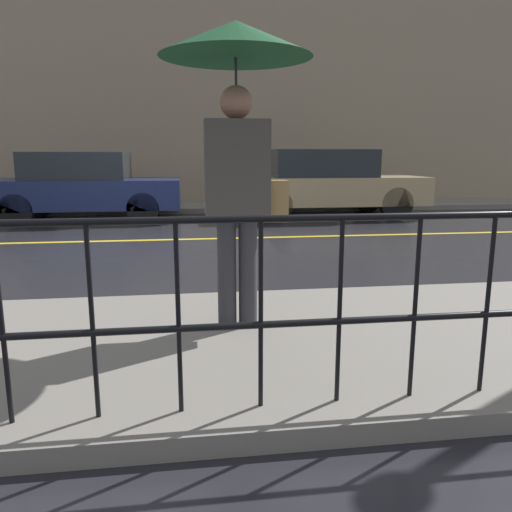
% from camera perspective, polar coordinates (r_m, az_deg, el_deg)
% --- Properties ---
extents(ground_plane, '(80.00, 80.00, 0.00)m').
position_cam_1_polar(ground_plane, '(8.40, -12.32, 1.76)').
color(ground_plane, black).
extents(sidewalk_near, '(28.00, 2.42, 0.12)m').
position_cam_1_polar(sidewalk_near, '(3.59, -18.18, -10.59)').
color(sidewalk_near, slate).
rests_on(sidewalk_near, ground_plane).
extents(sidewalk_far, '(28.00, 1.82, 0.12)m').
position_cam_1_polar(sidewalk_far, '(13.03, -10.85, 5.43)').
color(sidewalk_far, slate).
rests_on(sidewalk_far, ground_plane).
extents(lane_marking, '(25.20, 0.12, 0.01)m').
position_cam_1_polar(lane_marking, '(8.40, -12.33, 1.79)').
color(lane_marking, gold).
rests_on(lane_marking, ground_plane).
extents(building_storefront, '(28.00, 0.30, 5.87)m').
position_cam_1_polar(building_storefront, '(14.11, -11.10, 17.56)').
color(building_storefront, gray).
rests_on(building_storefront, ground_plane).
extents(railing_foreground, '(12.00, 0.04, 0.97)m').
position_cam_1_polar(railing_foreground, '(2.49, -22.95, -4.22)').
color(railing_foreground, black).
rests_on(railing_foreground, sidewalk_near).
extents(pedestrian, '(1.05, 1.05, 2.14)m').
position_cam_1_polar(pedestrian, '(3.62, -2.20, 18.29)').
color(pedestrian, '#333338').
rests_on(pedestrian, sidewalk_near).
extents(car_navy, '(3.91, 1.75, 1.44)m').
position_cam_1_polar(car_navy, '(11.29, -18.99, 7.55)').
color(car_navy, '#19234C').
rests_on(car_navy, ground_plane).
extents(car_tan, '(4.27, 1.90, 1.50)m').
position_cam_1_polar(car_tan, '(11.51, 7.78, 8.31)').
color(car_tan, tan).
rests_on(car_tan, ground_plane).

